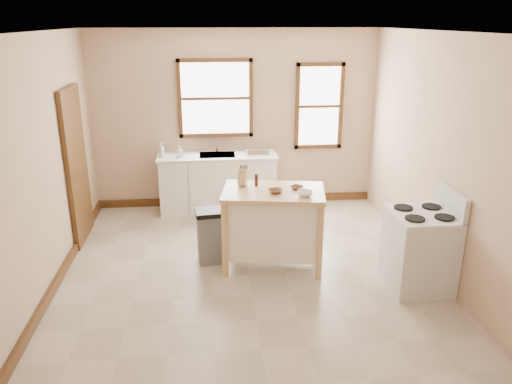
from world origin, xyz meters
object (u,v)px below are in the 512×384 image
soap_bottle_b (180,151)px  dish_rack (257,151)px  bowl_a (276,191)px  trash_bin (211,236)px  gas_stove (420,239)px  bowl_c (305,194)px  soap_bottle_a (161,150)px  pepper_grinder (256,180)px  bowl_b (297,188)px  kitchen_island (273,228)px  knife_block (243,178)px

soap_bottle_b → dish_rack: bearing=-10.2°
bowl_a → trash_bin: bearing=161.1°
gas_stove → trash_bin: bearing=160.5°
soap_bottle_b → bowl_c: soap_bottle_b is taller
soap_bottle_b → bowl_a: size_ratio=1.02×
soap_bottle_a → gas_stove: 4.03m
soap_bottle_b → pepper_grinder: 1.98m
bowl_b → kitchen_island: bearing=-176.5°
bowl_a → bowl_b: bowl_a is taller
knife_block → soap_bottle_b: bearing=137.7°
kitchen_island → bowl_a: 0.52m
soap_bottle_b → gas_stove: bearing=-56.2°
gas_stove → dish_rack: bearing=121.1°
soap_bottle_a → kitchen_island: size_ratio=0.18×
kitchen_island → trash_bin: kitchen_island is taller
trash_bin → gas_stove: gas_stove is taller
pepper_grinder → soap_bottle_b: bearing=120.5°
kitchen_island → bowl_b: bowl_b is taller
dish_rack → pepper_grinder: 1.79m
bowl_a → bowl_b: (0.27, 0.11, -0.00)m
pepper_grinder → bowl_a: size_ratio=0.87×
bowl_a → pepper_grinder: bearing=125.2°
kitchen_island → pepper_grinder: bearing=144.5°
bowl_c → trash_bin: 1.35m
soap_bottle_a → gas_stove: size_ratio=0.19×
knife_block → gas_stove: knife_block is taller
soap_bottle_a → knife_block: bearing=-38.8°
knife_block → bowl_c: bearing=-11.7°
knife_block → gas_stove: (1.94, -0.87, -0.51)m
soap_bottle_b → trash_bin: soap_bottle_b is taller
dish_rack → knife_block: knife_block is taller
dish_rack → bowl_c: bowl_c is taller
pepper_grinder → trash_bin: pepper_grinder is taller
pepper_grinder → gas_stove: gas_stove is taller
trash_bin → knife_block: bearing=-0.9°
soap_bottle_a → bowl_c: soap_bottle_a is taller
bowl_a → trash_bin: size_ratio=0.25×
soap_bottle_a → pepper_grinder: (1.29, -1.74, 0.03)m
dish_rack → gas_stove: size_ratio=0.31×
bowl_a → bowl_c: 0.35m
soap_bottle_b → dish_rack: (1.20, 0.07, -0.04)m
dish_rack → bowl_b: size_ratio=2.41×
knife_block → bowl_a: (0.36, -0.31, -0.08)m
soap_bottle_a → knife_block: (1.12, -1.72, 0.06)m
soap_bottle_a → dish_rack: 1.48m
knife_block → trash_bin: knife_block is taller
bowl_a → bowl_c: bearing=-22.8°
kitchen_island → trash_bin: (-0.77, 0.17, -0.15)m
soap_bottle_b → pepper_grinder: pepper_grinder is taller
pepper_grinder → bowl_b: size_ratio=0.99×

